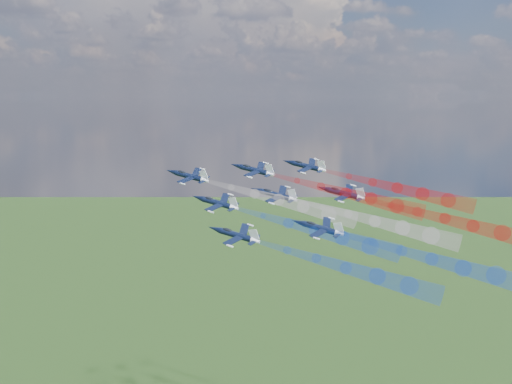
# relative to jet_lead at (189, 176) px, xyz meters

# --- Properties ---
(jet_lead) EXTENTS (15.29, 13.71, 8.21)m
(jet_lead) POSITION_rel_jet_lead_xyz_m (0.00, 0.00, 0.00)
(jet_lead) COLOR black
(trail_lead) EXTENTS (37.02, 16.32, 11.98)m
(trail_lead) POSITION_rel_jet_lead_xyz_m (22.78, -7.27, -4.46)
(trail_lead) COLOR white
(jet_inner_left) EXTENTS (15.29, 13.71, 8.21)m
(jet_inner_left) POSITION_rel_jet_lead_xyz_m (8.68, -10.56, -4.84)
(jet_inner_left) COLOR black
(trail_inner_left) EXTENTS (37.02, 16.32, 11.98)m
(trail_inner_left) POSITION_rel_jet_lead_xyz_m (31.45, -17.83, -9.30)
(trail_inner_left) COLOR blue
(jet_inner_right) EXTENTS (15.29, 13.71, 8.21)m
(jet_inner_right) POSITION_rel_jet_lead_xyz_m (15.75, 4.96, 1.16)
(jet_inner_right) COLOR black
(trail_inner_right) EXTENTS (37.02, 16.32, 11.98)m
(trail_inner_right) POSITION_rel_jet_lead_xyz_m (38.52, -2.31, -3.30)
(trail_inner_right) COLOR red
(jet_outer_left) EXTENTS (15.29, 13.71, 8.21)m
(jet_outer_left) POSITION_rel_jet_lead_xyz_m (14.95, -24.57, -9.26)
(jet_outer_left) COLOR black
(trail_outer_left) EXTENTS (37.02, 16.32, 11.98)m
(trail_outer_left) POSITION_rel_jet_lead_xyz_m (37.72, -31.83, -13.72)
(trail_outer_left) COLOR blue
(jet_center_third) EXTENTS (15.29, 13.71, 8.21)m
(jet_center_third) POSITION_rel_jet_lead_xyz_m (21.96, -5.35, -3.55)
(jet_center_third) COLOR black
(trail_center_third) EXTENTS (37.02, 16.32, 11.98)m
(trail_center_third) POSITION_rel_jet_lead_xyz_m (44.74, -12.62, -8.01)
(trail_center_third) COLOR white
(jet_outer_right) EXTENTS (15.29, 13.71, 8.21)m
(jet_outer_right) POSITION_rel_jet_lead_xyz_m (28.71, 11.90, 1.56)
(jet_outer_right) COLOR black
(trail_outer_right) EXTENTS (37.02, 16.32, 11.98)m
(trail_outer_right) POSITION_rel_jet_lead_xyz_m (51.48, 4.63, -2.91)
(trail_outer_right) COLOR red
(jet_rear_left) EXTENTS (15.29, 13.71, 8.21)m
(jet_rear_left) POSITION_rel_jet_lead_xyz_m (32.47, -18.38, -8.67)
(jet_rear_left) COLOR black
(trail_rear_left) EXTENTS (37.02, 16.32, 11.98)m
(trail_rear_left) POSITION_rel_jet_lead_xyz_m (55.25, -25.65, -13.13)
(trail_rear_left) COLOR blue
(jet_rear_right) EXTENTS (15.29, 13.71, 8.21)m
(jet_rear_right) POSITION_rel_jet_lead_xyz_m (38.01, -1.33, -3.55)
(jet_rear_right) COLOR black
(trail_rear_right) EXTENTS (37.02, 16.32, 11.98)m
(trail_rear_right) POSITION_rel_jet_lead_xyz_m (60.78, -8.60, -8.01)
(trail_rear_right) COLOR red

